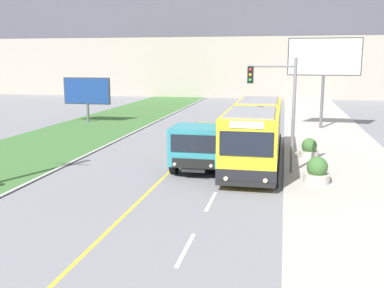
# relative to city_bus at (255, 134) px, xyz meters

# --- Properties ---
(apartment_block_background) EXTENTS (80.00, 8.04, 24.65)m
(apartment_block_background) POSITION_rel_city_bus_xyz_m (-3.96, 44.43, 10.75)
(apartment_block_background) COLOR #A89E8E
(apartment_block_background) RESTS_ON ground_plane
(city_bus) EXTENTS (2.64, 11.53, 3.11)m
(city_bus) POSITION_rel_city_bus_xyz_m (0.00, 0.00, 0.00)
(city_bus) COLOR yellow
(city_bus) RESTS_ON ground_plane
(dump_truck) EXTENTS (2.53, 6.34, 2.31)m
(dump_truck) POSITION_rel_city_bus_xyz_m (-2.53, -2.03, -0.39)
(dump_truck) COLOR black
(dump_truck) RESTS_ON ground_plane
(car_distant) EXTENTS (1.80, 4.30, 1.45)m
(car_distant) POSITION_rel_city_bus_xyz_m (-2.19, 10.59, -0.89)
(car_distant) COLOR black
(car_distant) RESTS_ON ground_plane
(traffic_light_mast) EXTENTS (2.28, 0.32, 5.52)m
(traffic_light_mast) POSITION_rel_city_bus_xyz_m (1.22, -2.05, 1.95)
(traffic_light_mast) COLOR slate
(traffic_light_mast) RESTS_ON ground_plane
(billboard_large) EXTENTS (5.55, 0.24, 7.07)m
(billboard_large) POSITION_rel_city_bus_xyz_m (4.36, 12.99, 3.82)
(billboard_large) COLOR #59595B
(billboard_large) RESTS_ON ground_plane
(billboard_small) EXTENTS (4.24, 0.24, 3.89)m
(billboard_small) POSITION_rel_city_bus_xyz_m (-15.46, 13.08, 1.07)
(billboard_small) COLOR #59595B
(billboard_small) RESTS_ON ground_plane
(planter_round_near) EXTENTS (1.14, 1.14, 1.16)m
(planter_round_near) POSITION_rel_city_bus_xyz_m (2.97, -3.70, -1.00)
(planter_round_near) COLOR #B7B2A8
(planter_round_near) RESTS_ON sidewalk_right
(planter_round_second) EXTENTS (1.04, 1.04, 1.10)m
(planter_round_second) POSITION_rel_city_bus_xyz_m (2.89, 1.44, -1.02)
(planter_round_second) COLOR #B7B2A8
(planter_round_second) RESTS_ON sidewalk_right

